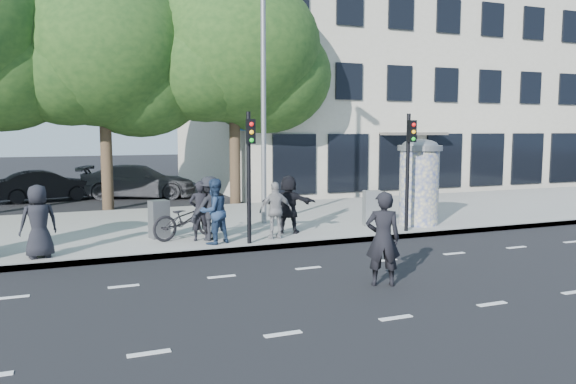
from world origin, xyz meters
name	(u,v)px	position (x,y,z in m)	size (l,w,h in m)	color
ground	(336,284)	(0.00, 0.00, 0.00)	(120.00, 120.00, 0.00)	black
sidewalk	(233,223)	(0.00, 7.50, 0.07)	(40.00, 8.00, 0.15)	gray
curb	(275,246)	(0.00, 3.55, 0.07)	(40.00, 0.10, 0.16)	slate
lane_dash_near	(396,318)	(0.00, -2.20, 0.00)	(32.00, 0.12, 0.01)	silver
lane_dash_far	(308,268)	(0.00, 1.40, 0.00)	(32.00, 0.12, 0.01)	silver
ad_column_right	(419,180)	(5.20, 4.70, 1.54)	(1.36, 1.36, 2.65)	beige
traffic_pole_near	(249,164)	(-0.60, 3.79, 2.23)	(0.22, 0.31, 3.40)	black
traffic_pole_far	(409,160)	(4.20, 3.79, 2.23)	(0.22, 0.31, 3.40)	black
street_lamp	(264,74)	(0.80, 6.63, 4.79)	(0.25, 0.93, 8.00)	slate
tree_near_left	(103,50)	(-3.50, 12.70, 6.06)	(6.80, 6.80, 8.97)	#38281C
tree_center	(234,49)	(1.50, 12.30, 6.31)	(7.00, 7.00, 9.30)	#38281C
building	(367,81)	(12.00, 19.99, 5.99)	(20.30, 15.85, 12.00)	#B6AE98
ped_a	(39,221)	(-5.60, 4.03, 1.00)	(0.83, 0.54, 1.70)	black
ped_b	(200,211)	(-1.70, 4.67, 0.95)	(0.58, 0.38, 1.60)	black
ped_c	(214,211)	(-1.47, 4.13, 1.00)	(0.82, 0.64, 1.69)	#1F304D
ped_d	(210,208)	(-1.44, 4.64, 1.01)	(1.11, 0.64, 1.71)	black
ped_e	(276,210)	(0.26, 4.19, 0.92)	(0.91, 0.52, 1.55)	gray
ped_f	(288,204)	(0.89, 4.82, 0.98)	(1.55, 0.56, 1.67)	black
man_road	(383,239)	(0.82, -0.42, 0.95)	(0.69, 0.45, 1.89)	black
bicycle	(187,219)	(-1.98, 5.09, 0.69)	(2.06, 0.72, 1.08)	black
cabinet_left	(159,219)	(-2.66, 5.45, 0.67)	(0.49, 0.36, 1.03)	#5D5E61
cabinet_right	(372,208)	(3.76, 5.07, 0.69)	(0.51, 0.37, 1.07)	gray
car_mid	(46,186)	(-5.80, 16.53, 0.66)	(4.01, 1.40, 1.32)	black
car_right	(139,181)	(-1.91, 16.24, 0.75)	(5.13, 2.09, 1.49)	#48484E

